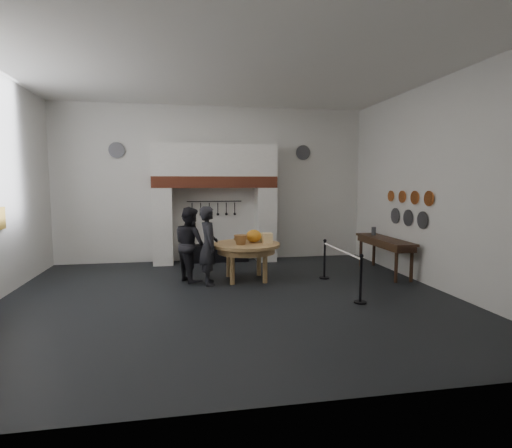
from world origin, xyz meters
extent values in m
cube|color=black|center=(0.00, 0.00, 0.00)|extent=(9.00, 8.00, 0.02)
cube|color=silver|center=(0.00, 0.00, 4.50)|extent=(9.00, 8.00, 0.02)
cube|color=silver|center=(0.00, 4.00, 2.25)|extent=(9.00, 0.02, 4.50)
cube|color=silver|center=(0.00, -4.00, 2.25)|extent=(9.00, 0.02, 4.50)
cube|color=silver|center=(4.50, 0.00, 2.25)|extent=(0.02, 8.00, 4.50)
cube|color=silver|center=(-1.48, 3.65, 1.07)|extent=(0.55, 0.70, 2.15)
cube|color=silver|center=(1.48, 3.65, 1.07)|extent=(0.55, 0.70, 2.15)
cube|color=#9E442B|center=(0.00, 3.65, 2.31)|extent=(3.50, 0.72, 0.32)
cube|color=silver|center=(0.00, 3.65, 2.92)|extent=(3.50, 0.70, 0.90)
cube|color=black|center=(0.00, 3.72, 0.25)|extent=(1.90, 0.45, 0.50)
cylinder|color=black|center=(0.00, 3.92, 1.75)|extent=(1.60, 0.02, 0.02)
cube|color=gold|center=(-4.45, 0.80, 1.60)|extent=(0.05, 0.34, 0.44)
cylinder|color=tan|center=(0.55, 1.39, 0.84)|extent=(1.92, 1.92, 0.07)
ellipsoid|color=orange|center=(0.75, 1.49, 1.03)|extent=(0.36, 0.36, 0.31)
cube|color=#FCDA97|center=(1.05, 1.34, 0.99)|extent=(0.22, 0.22, 0.24)
cube|color=#E8E38A|center=(1.03, 1.64, 0.97)|extent=(0.18, 0.18, 0.20)
cone|color=olive|center=(0.40, 1.24, 0.98)|extent=(0.38, 0.38, 0.22)
ellipsoid|color=olive|center=(0.45, 1.74, 0.94)|extent=(0.31, 0.18, 0.13)
imported|color=black|center=(-0.35, 1.13, 0.89)|extent=(0.47, 0.68, 1.78)
imported|color=black|center=(-0.75, 1.53, 0.87)|extent=(0.96, 1.05, 1.74)
cube|color=#382314|center=(4.10, 1.44, 0.87)|extent=(0.55, 2.20, 0.06)
cylinder|color=#46464B|center=(4.10, 2.04, 1.01)|extent=(0.12, 0.12, 0.22)
cylinder|color=#C6662D|center=(4.46, 0.20, 1.95)|extent=(0.03, 0.34, 0.34)
cylinder|color=#C6662D|center=(4.46, 0.75, 1.95)|extent=(0.03, 0.32, 0.32)
cylinder|color=#C6662D|center=(4.46, 1.30, 1.95)|extent=(0.03, 0.30, 0.30)
cylinder|color=#C6662D|center=(4.46, 1.85, 1.95)|extent=(0.03, 0.28, 0.28)
cylinder|color=#4C4C51|center=(4.46, 0.40, 1.45)|extent=(0.03, 0.40, 0.40)
cylinder|color=#4C4C51|center=(4.46, 1.00, 1.45)|extent=(0.03, 0.40, 0.40)
cylinder|color=#4C4C51|center=(4.46, 1.60, 1.45)|extent=(0.03, 0.40, 0.40)
cylinder|color=#4C4C51|center=(-2.70, 3.96, 3.20)|extent=(0.44, 0.03, 0.44)
cylinder|color=#4C4C51|center=(2.70, 3.96, 3.20)|extent=(0.44, 0.03, 0.44)
cylinder|color=black|center=(2.42, -0.83, 0.45)|extent=(0.05, 0.05, 0.90)
cylinder|color=black|center=(2.42, 1.17, 0.45)|extent=(0.05, 0.05, 0.90)
cylinder|color=white|center=(2.42, 0.17, 0.85)|extent=(0.04, 2.00, 0.04)
camera|label=1|loc=(-0.87, -7.81, 2.31)|focal=28.00mm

